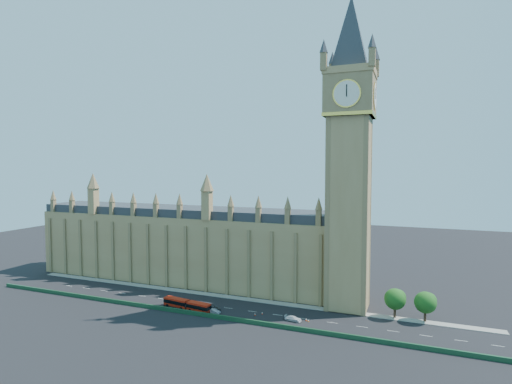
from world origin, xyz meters
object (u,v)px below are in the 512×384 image
(car_grey, at_px, (214,308))
(car_silver, at_px, (214,311))
(red_bus, at_px, (187,305))
(car_white, at_px, (293,319))

(car_grey, relative_size, car_silver, 0.98)
(red_bus, distance_m, car_silver, 9.21)
(car_grey, bearing_deg, red_bus, 104.63)
(car_silver, relative_size, car_white, 0.82)
(car_grey, height_order, car_silver, car_grey)
(car_silver, xyz_separation_m, car_white, (23.44, 2.89, 0.05))
(car_grey, xyz_separation_m, car_silver, (1.05, -2.43, -0.01))
(red_bus, relative_size, car_grey, 4.30)
(red_bus, xyz_separation_m, car_grey, (8.12, 2.40, -0.82))
(car_white, bearing_deg, car_silver, 101.51)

